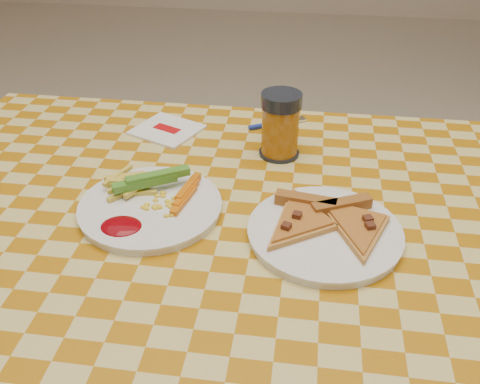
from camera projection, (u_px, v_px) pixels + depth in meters
The scene contains 8 objects.
table at pixel (254, 265), 0.87m from camera, with size 1.28×0.88×0.76m.
plate_left at pixel (151, 208), 0.87m from camera, with size 0.23×0.23×0.01m, color white.
plate_right at pixel (325, 234), 0.81m from camera, with size 0.23×0.23×0.01m, color white.
fries_veggies at pixel (147, 194), 0.87m from camera, with size 0.19×0.18×0.04m.
pizza_slices at pixel (327, 221), 0.81m from camera, with size 0.25×0.22×0.02m.
drink_glass at pixel (280, 126), 0.99m from camera, with size 0.08×0.08×0.12m.
napkin at pixel (167, 130), 1.10m from camera, with size 0.16×0.15×0.01m.
fork at pixel (278, 123), 1.13m from camera, with size 0.12×0.07×0.01m.
Camera 1 is at (0.07, -0.65, 1.27)m, focal length 40.00 mm.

